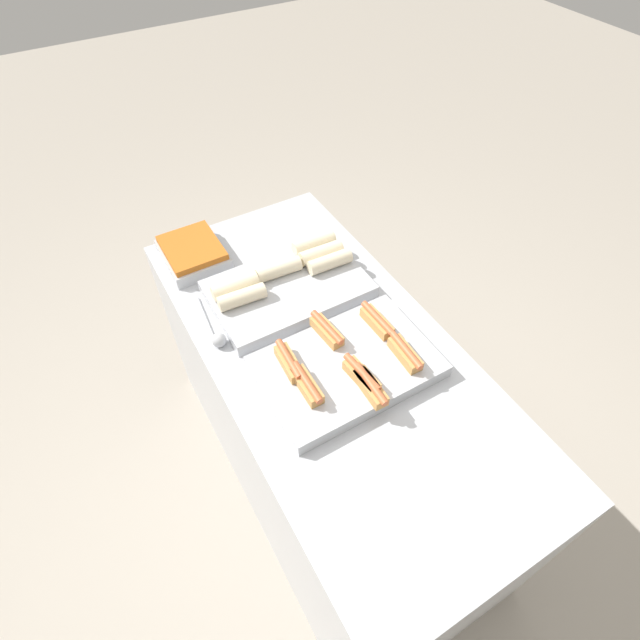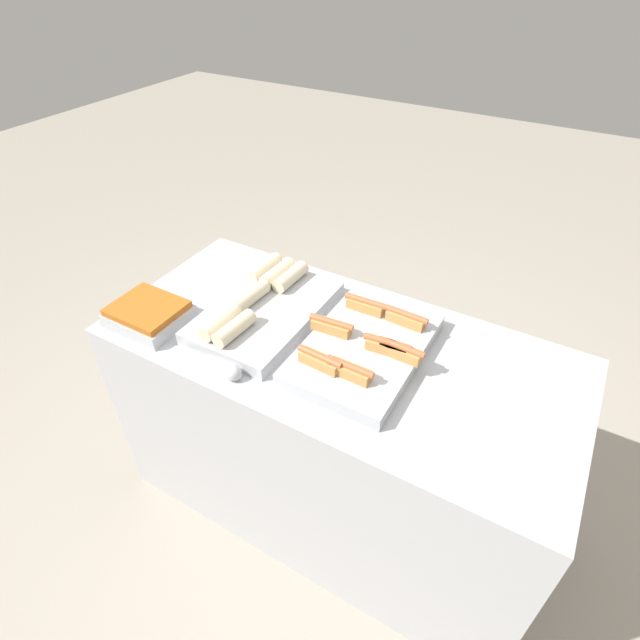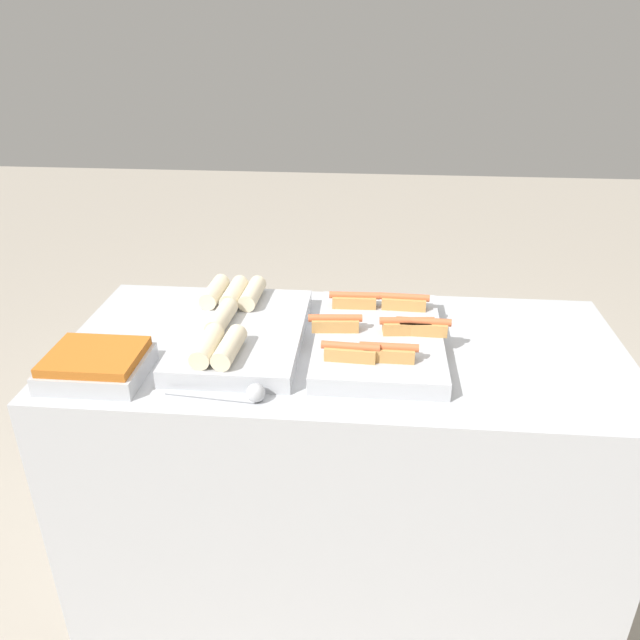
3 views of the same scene
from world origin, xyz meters
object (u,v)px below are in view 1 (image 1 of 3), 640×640
(tray_side_front, at_px, (193,253))
(serving_spoon_near, at_px, (217,337))
(tray_wraps, at_px, (288,284))
(tray_hotdogs, at_px, (347,365))

(tray_side_front, height_order, serving_spoon_near, tray_side_front)
(tray_side_front, bearing_deg, tray_wraps, 34.99)
(tray_wraps, relative_size, serving_spoon_near, 2.10)
(tray_wraps, bearing_deg, tray_side_front, -145.01)
(tray_hotdogs, xyz_separation_m, serving_spoon_near, (-0.32, -0.31, -0.01))
(tray_hotdogs, relative_size, tray_wraps, 0.99)
(tray_wraps, distance_m, serving_spoon_near, 0.33)
(tray_side_front, distance_m, serving_spoon_near, 0.43)
(tray_hotdogs, height_order, tray_side_front, tray_hotdogs)
(tray_hotdogs, relative_size, tray_side_front, 2.09)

